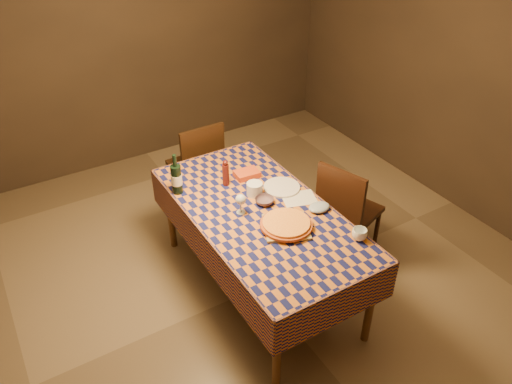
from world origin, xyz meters
TOP-DOWN VIEW (x-y plane):
  - room at (0.00, 0.00)m, footprint 5.00×5.10m
  - dining_table at (0.00, 0.00)m, footprint 0.94×1.84m
  - cutting_board at (0.05, -0.27)m, footprint 0.40×0.40m
  - pizza at (0.05, -0.27)m, footprint 0.48×0.48m
  - pepper_mill at (-0.05, 0.42)m, footprint 0.07×0.07m
  - bowl at (0.07, 0.05)m, footprint 0.15×0.15m
  - wine_glass at (-0.13, 0.05)m, footprint 0.08×0.08m
  - wine_bottle at (-0.41, 0.51)m, footprint 0.09×0.09m
  - deli_tub at (0.07, 0.19)m, footprint 0.15×0.15m
  - takeout_container at (0.15, 0.44)m, footprint 0.20×0.15m
  - white_plate at (0.29, 0.15)m, footprint 0.33×0.33m
  - tumbler at (0.40, -0.61)m, footprint 0.13×0.13m
  - flour_patch at (0.33, -0.03)m, footprint 0.29×0.25m
  - flour_bag at (0.37, -0.22)m, footprint 0.17×0.13m
  - chair_far at (0.07, 1.20)m, footprint 0.43×0.43m
  - chair_right at (0.78, -0.05)m, footprint 0.54×0.53m

SIDE VIEW (x-z plane):
  - chair_far at x=0.07m, z-range 0.06..0.99m
  - chair_right at x=0.78m, z-range 0.06..0.99m
  - dining_table at x=0.00m, z-range 0.31..1.08m
  - flour_patch at x=0.33m, z-range 0.77..0.77m
  - white_plate at x=0.29m, z-range 0.77..0.79m
  - cutting_board at x=0.05m, z-range 0.77..0.79m
  - bowl at x=0.07m, z-range 0.77..0.81m
  - takeout_container at x=0.15m, z-range 0.77..0.82m
  - flour_bag at x=0.37m, z-range 0.77..0.82m
  - pizza at x=0.05m, z-range 0.79..0.82m
  - tumbler at x=0.40m, z-range 0.77..0.85m
  - deli_tub at x=0.07m, z-range 0.77..0.87m
  - pepper_mill at x=-0.05m, z-range 0.76..0.98m
  - wine_glass at x=-0.13m, z-range 0.80..0.95m
  - wine_bottle at x=-0.41m, z-range 0.73..1.05m
  - room at x=0.00m, z-range 0.00..2.70m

